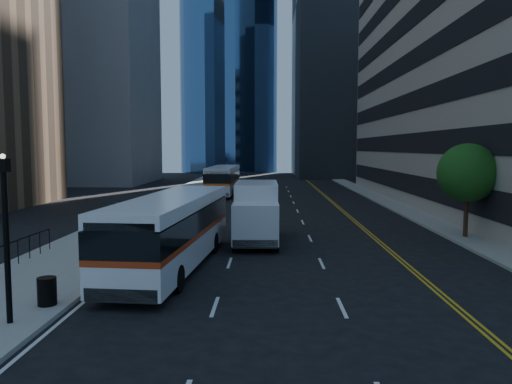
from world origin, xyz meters
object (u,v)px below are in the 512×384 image
lamp_post (6,231)px  bus_rear (223,179)px  trash_can (47,291)px  box_truck (256,211)px  bus_front (172,229)px  street_tree (467,173)px

lamp_post → bus_rear: lamp_post is taller
bus_rear → trash_can: (-2.05, -37.79, -1.07)m
bus_rear → box_truck: (4.15, -26.41, -0.01)m
trash_can → bus_rear: bearing=86.9°
bus_front → lamp_post: bearing=-109.6°
box_truck → trash_can: (-6.20, -11.38, -1.06)m
lamp_post → street_tree: bearing=37.9°
bus_rear → box_truck: bearing=-79.9°
lamp_post → trash_can: size_ratio=5.26×
street_tree → bus_rear: bearing=121.6°
street_tree → lamp_post: street_tree is taller
lamp_post → bus_rear: size_ratio=0.39×
box_truck → trash_can: box_truck is taller
bus_rear → trash_can: bus_rear is taller
street_tree → bus_rear: street_tree is taller
bus_front → box_truck: size_ratio=1.81×
bus_front → box_truck: box_truck is taller
trash_can → street_tree: bearing=35.1°
street_tree → lamp_post: bearing=-142.1°
street_tree → bus_front: size_ratio=0.43×
box_truck → trash_can: bearing=-119.1°
bus_front → street_tree: bearing=29.8°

